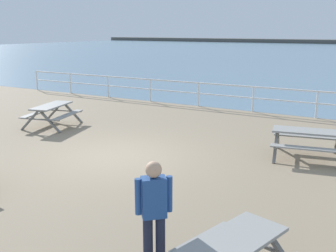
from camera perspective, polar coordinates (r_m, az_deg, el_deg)
The scene contains 5 objects.
ground_plane at distance 11.15m, azimuth -6.87°, elevation -4.78°, with size 30.00×24.00×0.20m, color gray.
seaward_railing at distance 17.63m, azimuth 8.11°, elevation 4.92°, with size 23.07×0.07×1.08m.
picnic_table_near_right at distance 14.87m, azimuth -16.23°, elevation 2.17°, with size 1.89×2.11×0.80m.
picnic_table_mid_centre at distance 11.35m, azimuth 19.24°, elevation -1.52°, with size 2.04×1.81×0.80m.
visitor at distance 5.71m, azimuth -2.02°, elevation -11.86°, with size 0.42×0.39×1.66m.
Camera 1 is at (6.31, -8.49, 3.41)m, focal length 42.75 mm.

